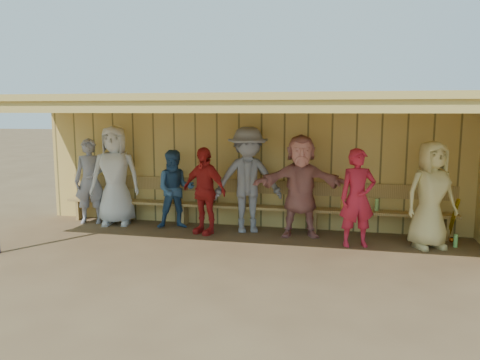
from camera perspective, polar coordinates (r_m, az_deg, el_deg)
name	(u,v)px	position (r m, az deg, el deg)	size (l,w,h in m)	color
ground	(236,243)	(8.15, -0.54, -7.68)	(90.00, 90.00, 0.00)	brown
player_a	(90,181)	(9.89, -17.78, -0.12)	(0.63, 0.41, 1.72)	gray
player_b	(115,176)	(9.61, -14.98, 0.53)	(0.97, 0.63, 1.98)	silver
player_c	(175,189)	(9.10, -7.89, -1.14)	(0.74, 0.58, 1.52)	#2F5582
player_d	(204,191)	(8.63, -4.41, -1.30)	(0.94, 0.39, 1.61)	red
player_e	(248,180)	(8.70, 0.96, 0.01)	(1.27, 0.73, 1.97)	gray
player_f	(301,186)	(8.46, 7.40, -0.73)	(1.71, 0.55, 1.85)	tan
player_g	(357,198)	(8.02, 14.13, -2.13)	(0.60, 0.39, 1.65)	red
player_h	(431,195)	(8.31, 22.24, -1.68)	(0.87, 0.57, 1.78)	#D7C379
dugout_structure	(265,143)	(8.44, 3.08, 4.58)	(8.80, 3.20, 2.50)	#DBB75D
bench	(249,201)	(9.08, 1.05, -2.57)	(7.60, 0.34, 0.93)	tan
dugout_equipment	(243,204)	(8.98, 0.33, -2.94)	(6.70, 0.62, 0.80)	yellow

